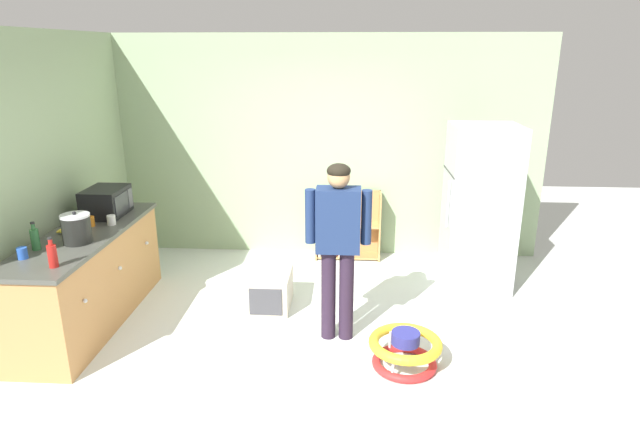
{
  "coord_description": "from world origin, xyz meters",
  "views": [
    {
      "loc": [
        0.28,
        -4.21,
        2.53
      ],
      "look_at": [
        -0.02,
        0.55,
        0.99
      ],
      "focal_mm": 30.08,
      "sensor_mm": 36.0,
      "label": 1
    }
  ],
  "objects_px": {
    "red_cup": "(114,200)",
    "orange_cup": "(90,221)",
    "microwave": "(106,202)",
    "baby_walker": "(405,350)",
    "banana_bunch": "(64,230)",
    "green_glass_bottle": "(35,239)",
    "white_cup": "(111,220)",
    "pet_carrier": "(270,290)",
    "bookshelf": "(344,229)",
    "standing_person": "(338,237)",
    "ketchup_bottle": "(52,255)",
    "crock_pot": "(76,229)",
    "blue_cup": "(22,253)",
    "refrigerator": "(479,208)",
    "kitchen_counter": "(89,278)"
  },
  "relations": [
    {
      "from": "kitchen_counter",
      "to": "crock_pot",
      "type": "distance_m",
      "value": 0.63
    },
    {
      "from": "red_cup",
      "to": "ketchup_bottle",
      "type": "bearing_deg",
      "value": -80.9
    },
    {
      "from": "pet_carrier",
      "to": "green_glass_bottle",
      "type": "bearing_deg",
      "value": -155.32
    },
    {
      "from": "green_glass_bottle",
      "to": "pet_carrier",
      "type": "bearing_deg",
      "value": 24.68
    },
    {
      "from": "banana_bunch",
      "to": "white_cup",
      "type": "relative_size",
      "value": 1.64
    },
    {
      "from": "green_glass_bottle",
      "to": "blue_cup",
      "type": "relative_size",
      "value": 2.59
    },
    {
      "from": "banana_bunch",
      "to": "green_glass_bottle",
      "type": "height_order",
      "value": "green_glass_bottle"
    },
    {
      "from": "kitchen_counter",
      "to": "bookshelf",
      "type": "bearing_deg",
      "value": 37.65
    },
    {
      "from": "banana_bunch",
      "to": "green_glass_bottle",
      "type": "relative_size",
      "value": 0.63
    },
    {
      "from": "orange_cup",
      "to": "bookshelf",
      "type": "bearing_deg",
      "value": 34.24
    },
    {
      "from": "baby_walker",
      "to": "green_glass_bottle",
      "type": "height_order",
      "value": "green_glass_bottle"
    },
    {
      "from": "refrigerator",
      "to": "green_glass_bottle",
      "type": "distance_m",
      "value": 4.31
    },
    {
      "from": "microwave",
      "to": "blue_cup",
      "type": "relative_size",
      "value": 5.05
    },
    {
      "from": "pet_carrier",
      "to": "red_cup",
      "type": "height_order",
      "value": "red_cup"
    },
    {
      "from": "refrigerator",
      "to": "ketchup_bottle",
      "type": "xyz_separation_m",
      "value": [
        -3.68,
        -1.88,
        0.11
      ]
    },
    {
      "from": "microwave",
      "to": "white_cup",
      "type": "height_order",
      "value": "microwave"
    },
    {
      "from": "banana_bunch",
      "to": "ketchup_bottle",
      "type": "relative_size",
      "value": 0.63
    },
    {
      "from": "bookshelf",
      "to": "red_cup",
      "type": "height_order",
      "value": "red_cup"
    },
    {
      "from": "microwave",
      "to": "green_glass_bottle",
      "type": "relative_size",
      "value": 1.95
    },
    {
      "from": "microwave",
      "to": "baby_walker",
      "type": "bearing_deg",
      "value": -21.8
    },
    {
      "from": "bookshelf",
      "to": "standing_person",
      "type": "relative_size",
      "value": 0.53
    },
    {
      "from": "pet_carrier",
      "to": "green_glass_bottle",
      "type": "xyz_separation_m",
      "value": [
        -1.84,
        -0.84,
        0.82
      ]
    },
    {
      "from": "kitchen_counter",
      "to": "green_glass_bottle",
      "type": "height_order",
      "value": "green_glass_bottle"
    },
    {
      "from": "standing_person",
      "to": "green_glass_bottle",
      "type": "relative_size",
      "value": 6.57
    },
    {
      "from": "bookshelf",
      "to": "microwave",
      "type": "xyz_separation_m",
      "value": [
        -2.4,
        -1.27,
        0.68
      ]
    },
    {
      "from": "bookshelf",
      "to": "orange_cup",
      "type": "relative_size",
      "value": 8.95
    },
    {
      "from": "red_cup",
      "to": "white_cup",
      "type": "relative_size",
      "value": 1.0
    },
    {
      "from": "refrigerator",
      "to": "green_glass_bottle",
      "type": "xyz_separation_m",
      "value": [
        -4.03,
        -1.53,
        0.11
      ]
    },
    {
      "from": "blue_cup",
      "to": "orange_cup",
      "type": "height_order",
      "value": "same"
    },
    {
      "from": "ketchup_bottle",
      "to": "crock_pot",
      "type": "bearing_deg",
      "value": 98.47
    },
    {
      "from": "standing_person",
      "to": "white_cup",
      "type": "height_order",
      "value": "standing_person"
    },
    {
      "from": "baby_walker",
      "to": "ketchup_bottle",
      "type": "xyz_separation_m",
      "value": [
        -2.77,
        -0.18,
        0.84
      ]
    },
    {
      "from": "standing_person",
      "to": "crock_pot",
      "type": "bearing_deg",
      "value": -177.78
    },
    {
      "from": "baby_walker",
      "to": "pet_carrier",
      "type": "xyz_separation_m",
      "value": [
        -1.28,
        1.02,
        0.02
      ]
    },
    {
      "from": "baby_walker",
      "to": "orange_cup",
      "type": "xyz_separation_m",
      "value": [
        -2.96,
        0.82,
        0.79
      ]
    },
    {
      "from": "banana_bunch",
      "to": "white_cup",
      "type": "xyz_separation_m",
      "value": [
        0.33,
        0.26,
        0.02
      ]
    },
    {
      "from": "crock_pot",
      "to": "banana_bunch",
      "type": "xyz_separation_m",
      "value": [
        -0.25,
        0.25,
        -0.1
      ]
    },
    {
      "from": "bookshelf",
      "to": "green_glass_bottle",
      "type": "relative_size",
      "value": 3.46
    },
    {
      "from": "pet_carrier",
      "to": "ketchup_bottle",
      "type": "xyz_separation_m",
      "value": [
        -1.49,
        -1.2,
        0.82
      ]
    },
    {
      "from": "refrigerator",
      "to": "green_glass_bottle",
      "type": "height_order",
      "value": "refrigerator"
    },
    {
      "from": "standing_person",
      "to": "green_glass_bottle",
      "type": "distance_m",
      "value": 2.56
    },
    {
      "from": "refrigerator",
      "to": "microwave",
      "type": "bearing_deg",
      "value": -172.3
    },
    {
      "from": "blue_cup",
      "to": "white_cup",
      "type": "bearing_deg",
      "value": 69.15
    },
    {
      "from": "ketchup_bottle",
      "to": "orange_cup",
      "type": "distance_m",
      "value": 1.01
    },
    {
      "from": "standing_person",
      "to": "crock_pot",
      "type": "relative_size",
      "value": 5.64
    },
    {
      "from": "green_glass_bottle",
      "to": "red_cup",
      "type": "xyz_separation_m",
      "value": [
        0.07,
        1.38,
        -0.05
      ]
    },
    {
      "from": "microwave",
      "to": "blue_cup",
      "type": "distance_m",
      "value": 1.22
    },
    {
      "from": "red_cup",
      "to": "orange_cup",
      "type": "relative_size",
      "value": 1.0
    },
    {
      "from": "kitchen_counter",
      "to": "blue_cup",
      "type": "bearing_deg",
      "value": -105.53
    },
    {
      "from": "blue_cup",
      "to": "orange_cup",
      "type": "xyz_separation_m",
      "value": [
        0.16,
        0.84,
        0.0
      ]
    }
  ]
}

